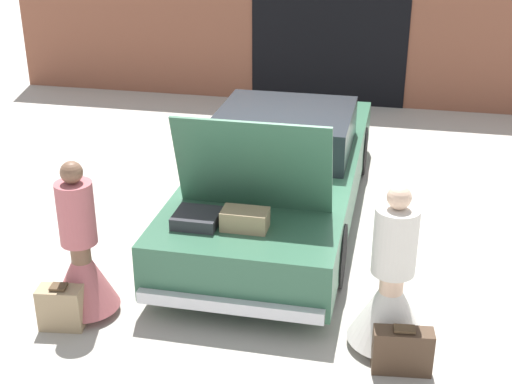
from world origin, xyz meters
The scene contains 7 objects.
ground_plane centered at (0.00, 0.00, 0.00)m, with size 40.00×40.00×0.00m, color #ADA89E.
garage_wall_back centered at (0.00, 4.86, 1.39)m, with size 12.00×0.14×2.80m.
car centered at (0.00, 0.03, 0.57)m, with size 1.90×5.13×1.78m.
person_left centered at (-1.44, -2.53, 0.56)m, with size 0.65×0.65×1.57m.
person_right centered at (1.44, -2.46, 0.55)m, with size 0.72×0.72×1.57m.
suitcase_beside_left_person centered at (-1.55, -2.81, 0.21)m, with size 0.44×0.27×0.45m.
suitcase_beside_right_person centered at (1.58, -2.80, 0.21)m, with size 0.52×0.24×0.44m.
Camera 1 is at (1.40, -7.91, 3.91)m, focal length 50.00 mm.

